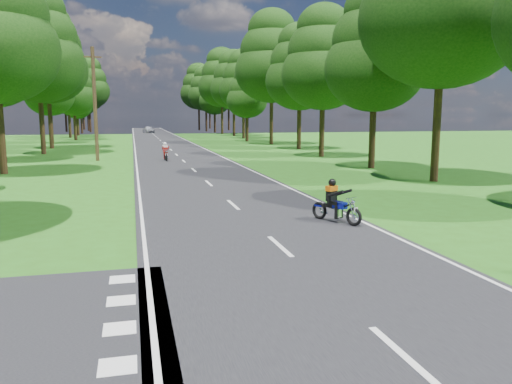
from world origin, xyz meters
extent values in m
plane|color=#265A14|center=(0.00, 0.00, 0.00)|extent=(160.00, 160.00, 0.00)
cube|color=black|center=(0.00, 50.00, 0.01)|extent=(7.00, 140.00, 0.02)
cube|color=silver|center=(0.00, -4.00, 0.02)|extent=(0.12, 2.00, 0.01)
cube|color=silver|center=(0.00, 2.00, 0.02)|extent=(0.12, 2.00, 0.01)
cube|color=silver|center=(0.00, 8.00, 0.02)|extent=(0.12, 2.00, 0.01)
cube|color=silver|center=(0.00, 14.00, 0.02)|extent=(0.12, 2.00, 0.01)
cube|color=silver|center=(0.00, 20.00, 0.02)|extent=(0.12, 2.00, 0.01)
cube|color=silver|center=(0.00, 26.00, 0.02)|extent=(0.12, 2.00, 0.01)
cube|color=silver|center=(0.00, 32.00, 0.02)|extent=(0.12, 2.00, 0.01)
cube|color=silver|center=(0.00, 38.00, 0.02)|extent=(0.12, 2.00, 0.01)
cube|color=silver|center=(0.00, 44.00, 0.02)|extent=(0.12, 2.00, 0.01)
cube|color=silver|center=(0.00, 50.00, 0.02)|extent=(0.12, 2.00, 0.01)
cube|color=silver|center=(0.00, 56.00, 0.02)|extent=(0.12, 2.00, 0.01)
cube|color=silver|center=(0.00, 62.00, 0.02)|extent=(0.12, 2.00, 0.01)
cube|color=silver|center=(0.00, 68.00, 0.02)|extent=(0.12, 2.00, 0.01)
cube|color=silver|center=(0.00, 74.00, 0.02)|extent=(0.12, 2.00, 0.01)
cube|color=silver|center=(0.00, 80.00, 0.02)|extent=(0.12, 2.00, 0.01)
cube|color=silver|center=(0.00, 86.00, 0.02)|extent=(0.12, 2.00, 0.01)
cube|color=silver|center=(0.00, 92.00, 0.02)|extent=(0.12, 2.00, 0.01)
cube|color=silver|center=(0.00, 98.00, 0.02)|extent=(0.12, 2.00, 0.01)
cube|color=silver|center=(0.00, 104.00, 0.02)|extent=(0.12, 2.00, 0.01)
cube|color=silver|center=(0.00, 110.00, 0.02)|extent=(0.12, 2.00, 0.01)
cube|color=silver|center=(0.00, 116.00, 0.02)|extent=(0.12, 2.00, 0.01)
cube|color=silver|center=(-3.30, 50.00, 0.02)|extent=(0.10, 140.00, 0.01)
cube|color=silver|center=(3.30, 50.00, 0.02)|extent=(0.10, 140.00, 0.01)
cube|color=silver|center=(-3.80, -3.30, 0.02)|extent=(0.50, 0.50, 0.01)
cube|color=silver|center=(-3.80, -2.10, 0.02)|extent=(0.50, 0.50, 0.01)
cube|color=silver|center=(-3.80, -0.90, 0.02)|extent=(0.50, 0.50, 0.01)
cube|color=silver|center=(-3.80, 0.30, 0.02)|extent=(0.50, 0.50, 0.01)
cylinder|color=black|center=(-10.57, 20.76, 1.96)|extent=(0.40, 0.40, 3.91)
cylinder|color=black|center=(-10.82, 35.60, 2.16)|extent=(0.40, 0.40, 4.32)
ellipsoid|color=black|center=(-10.82, 35.60, 7.47)|extent=(7.56, 7.56, 6.42)
ellipsoid|color=black|center=(-10.82, 35.60, 9.58)|extent=(6.48, 6.48, 5.51)
ellipsoid|color=black|center=(-10.82, 35.60, 11.68)|extent=(4.86, 4.86, 4.13)
cylinder|color=black|center=(-11.26, 43.10, 2.20)|extent=(0.40, 0.40, 4.40)
ellipsoid|color=black|center=(-11.26, 43.10, 7.62)|extent=(7.71, 7.71, 6.55)
ellipsoid|color=black|center=(-11.26, 43.10, 9.77)|extent=(6.60, 6.60, 5.61)
ellipsoid|color=black|center=(-11.26, 43.10, 11.92)|extent=(4.95, 4.95, 4.21)
cylinder|color=black|center=(-12.61, 52.78, 1.60)|extent=(0.40, 0.40, 3.20)
ellipsoid|color=black|center=(-12.61, 52.78, 5.54)|extent=(5.60, 5.60, 4.76)
ellipsoid|color=black|center=(-12.61, 52.78, 7.10)|extent=(4.80, 4.80, 4.08)
ellipsoid|color=black|center=(-12.61, 52.78, 8.66)|extent=(3.60, 3.60, 3.06)
cylinder|color=black|center=(-10.75, 60.15, 1.61)|extent=(0.40, 0.40, 3.22)
ellipsoid|color=black|center=(-10.75, 60.15, 5.58)|extent=(5.64, 5.64, 4.79)
ellipsoid|color=black|center=(-10.75, 60.15, 7.15)|extent=(4.83, 4.83, 4.11)
ellipsoid|color=black|center=(-10.75, 60.15, 8.72)|extent=(3.62, 3.62, 3.08)
cylinder|color=black|center=(-12.29, 67.91, 1.80)|extent=(0.40, 0.40, 3.61)
ellipsoid|color=black|center=(-12.29, 67.91, 6.25)|extent=(6.31, 6.31, 5.37)
ellipsoid|color=black|center=(-12.29, 67.91, 8.01)|extent=(5.41, 5.41, 4.60)
ellipsoid|color=black|center=(-12.29, 67.91, 9.76)|extent=(4.06, 4.06, 3.45)
cylinder|color=black|center=(-11.94, 75.74, 1.33)|extent=(0.40, 0.40, 2.67)
ellipsoid|color=black|center=(-11.94, 75.74, 4.62)|extent=(4.67, 4.67, 3.97)
ellipsoid|color=black|center=(-11.94, 75.74, 5.92)|extent=(4.00, 4.00, 3.40)
ellipsoid|color=black|center=(-11.94, 75.74, 7.22)|extent=(3.00, 3.00, 2.55)
cylinder|color=black|center=(-12.18, 84.90, 1.54)|extent=(0.40, 0.40, 3.09)
ellipsoid|color=black|center=(-12.18, 84.90, 5.34)|extent=(5.40, 5.40, 4.59)
ellipsoid|color=black|center=(-12.18, 84.90, 6.85)|extent=(4.63, 4.63, 3.93)
ellipsoid|color=black|center=(-12.18, 84.90, 8.35)|extent=(3.47, 3.47, 2.95)
cylinder|color=black|center=(-11.23, 91.41, 2.24)|extent=(0.40, 0.40, 4.48)
ellipsoid|color=black|center=(-11.23, 91.41, 7.75)|extent=(7.84, 7.84, 6.66)
ellipsoid|color=black|center=(-11.23, 91.41, 9.94)|extent=(6.72, 6.72, 5.71)
ellipsoid|color=black|center=(-11.23, 91.41, 12.12)|extent=(5.04, 5.04, 4.28)
cylinder|color=black|center=(-12.28, 100.39, 2.05)|extent=(0.40, 0.40, 4.09)
ellipsoid|color=black|center=(-12.28, 100.39, 7.09)|extent=(7.16, 7.16, 6.09)
ellipsoid|color=black|center=(-12.28, 100.39, 9.08)|extent=(6.14, 6.14, 5.22)
ellipsoid|color=black|center=(-12.28, 100.39, 11.08)|extent=(4.61, 4.61, 3.92)
cylinder|color=black|center=(11.06, 12.20, 2.28)|extent=(0.40, 0.40, 4.56)
ellipsoid|color=black|center=(11.06, 12.20, 7.89)|extent=(7.98, 7.98, 6.78)
cylinder|color=black|center=(10.92, 18.69, 1.75)|extent=(0.40, 0.40, 3.49)
ellipsoid|color=black|center=(10.92, 18.69, 6.05)|extent=(6.12, 6.12, 5.20)
ellipsoid|color=black|center=(10.92, 18.69, 7.75)|extent=(5.24, 5.24, 4.46)
ellipsoid|color=black|center=(10.92, 18.69, 9.46)|extent=(3.93, 3.93, 3.34)
cylinder|color=black|center=(11.06, 27.58, 1.85)|extent=(0.40, 0.40, 3.69)
ellipsoid|color=black|center=(11.06, 27.58, 6.39)|extent=(6.46, 6.46, 5.49)
ellipsoid|color=black|center=(11.06, 27.58, 8.19)|extent=(5.54, 5.54, 4.71)
ellipsoid|color=black|center=(11.06, 27.58, 9.99)|extent=(4.15, 4.15, 3.53)
cylinder|color=black|center=(12.17, 36.42, 1.87)|extent=(0.40, 0.40, 3.74)
ellipsoid|color=black|center=(12.17, 36.42, 6.48)|extent=(6.55, 6.55, 5.57)
ellipsoid|color=black|center=(12.17, 36.42, 8.31)|extent=(5.62, 5.62, 4.77)
ellipsoid|color=black|center=(12.17, 36.42, 10.13)|extent=(4.21, 4.21, 3.58)
cylinder|color=black|center=(11.72, 44.72, 2.32)|extent=(0.40, 0.40, 4.64)
ellipsoid|color=black|center=(11.72, 44.72, 8.04)|extent=(8.12, 8.12, 6.91)
ellipsoid|color=black|center=(11.72, 44.72, 10.30)|extent=(6.96, 6.96, 5.92)
ellipsoid|color=black|center=(11.72, 44.72, 12.56)|extent=(5.22, 5.22, 4.44)
cylinder|color=black|center=(10.55, 51.92, 1.45)|extent=(0.40, 0.40, 2.91)
ellipsoid|color=black|center=(10.55, 51.92, 5.03)|extent=(5.09, 5.09, 4.33)
ellipsoid|color=black|center=(10.55, 51.92, 6.45)|extent=(4.36, 4.36, 3.71)
ellipsoid|color=black|center=(10.55, 51.92, 7.87)|extent=(3.27, 3.27, 2.78)
cylinder|color=black|center=(11.77, 59.40, 1.94)|extent=(0.40, 0.40, 3.88)
ellipsoid|color=black|center=(11.77, 59.40, 6.71)|extent=(6.78, 6.78, 5.77)
ellipsoid|color=black|center=(11.77, 59.40, 8.60)|extent=(5.81, 5.81, 4.94)
ellipsoid|color=black|center=(11.77, 59.40, 10.49)|extent=(4.36, 4.36, 3.71)
cylinder|color=black|center=(12.10, 67.87, 2.09)|extent=(0.40, 0.40, 4.18)
ellipsoid|color=black|center=(12.10, 67.87, 7.23)|extent=(7.31, 7.31, 6.21)
ellipsoid|color=black|center=(12.10, 67.87, 9.27)|extent=(6.27, 6.27, 5.33)
ellipsoid|color=black|center=(12.10, 67.87, 11.31)|extent=(4.70, 4.70, 4.00)
cylinder|color=black|center=(11.80, 76.83, 2.32)|extent=(0.40, 0.40, 4.63)
ellipsoid|color=black|center=(11.80, 76.83, 8.02)|extent=(8.11, 8.11, 6.89)
ellipsoid|color=black|center=(11.80, 76.83, 10.28)|extent=(6.95, 6.95, 5.91)
ellipsoid|color=black|center=(11.80, 76.83, 12.54)|extent=(5.21, 5.21, 4.43)
cylinder|color=black|center=(11.69, 84.12, 1.68)|extent=(0.40, 0.40, 3.36)
ellipsoid|color=black|center=(11.69, 84.12, 5.82)|extent=(5.88, 5.88, 5.00)
ellipsoid|color=black|center=(11.69, 84.12, 7.46)|extent=(5.04, 5.04, 4.29)
ellipsoid|color=black|center=(11.69, 84.12, 9.10)|extent=(3.78, 3.78, 3.21)
cylinder|color=black|center=(11.14, 91.34, 2.04)|extent=(0.40, 0.40, 4.09)
ellipsoid|color=black|center=(11.14, 91.34, 7.07)|extent=(7.15, 7.15, 6.08)
ellipsoid|color=black|center=(11.14, 91.34, 9.07)|extent=(6.13, 6.13, 5.21)
ellipsoid|color=black|center=(11.14, 91.34, 11.06)|extent=(4.60, 4.60, 3.91)
cylinder|color=black|center=(10.68, 99.10, 2.24)|extent=(0.40, 0.40, 4.48)
ellipsoid|color=black|center=(10.68, 99.10, 7.76)|extent=(7.84, 7.84, 6.66)
ellipsoid|color=black|center=(10.68, 99.10, 9.94)|extent=(6.72, 6.72, 5.71)
ellipsoid|color=black|center=(10.68, 99.10, 12.13)|extent=(5.04, 5.04, 4.28)
cylinder|color=black|center=(-14.00, 110.00, 1.92)|extent=(0.40, 0.40, 3.84)
ellipsoid|color=black|center=(-14.00, 110.00, 6.65)|extent=(6.72, 6.72, 5.71)
ellipsoid|color=black|center=(-14.00, 110.00, 8.52)|extent=(5.76, 5.76, 4.90)
ellipsoid|color=black|center=(-14.00, 110.00, 10.39)|extent=(4.32, 4.32, 3.67)
cylinder|color=black|center=(15.00, 112.00, 2.08)|extent=(0.40, 0.40, 4.16)
ellipsoid|color=black|center=(15.00, 112.00, 7.20)|extent=(7.28, 7.28, 6.19)
ellipsoid|color=black|center=(15.00, 112.00, 9.23)|extent=(6.24, 6.24, 5.30)
ellipsoid|color=black|center=(15.00, 112.00, 11.26)|extent=(4.68, 4.68, 3.98)
cylinder|color=black|center=(-16.00, 95.00, 1.76)|extent=(0.40, 0.40, 3.52)
ellipsoid|color=black|center=(-16.00, 95.00, 6.09)|extent=(6.16, 6.16, 5.24)
ellipsoid|color=black|center=(-16.00, 95.00, 7.81)|extent=(5.28, 5.28, 4.49)
ellipsoid|color=black|center=(-16.00, 95.00, 9.53)|extent=(3.96, 3.96, 3.37)
cylinder|color=black|center=(17.00, 98.00, 2.24)|extent=(0.40, 0.40, 4.48)
ellipsoid|color=black|center=(17.00, 98.00, 7.76)|extent=(7.84, 7.84, 6.66)
ellipsoid|color=black|center=(17.00, 98.00, 9.94)|extent=(6.72, 6.72, 5.71)
ellipsoid|color=black|center=(17.00, 98.00, 12.12)|extent=(5.04, 5.04, 4.28)
cylinder|color=#382616|center=(-6.00, 28.00, 4.00)|extent=(0.26, 0.26, 8.00)
cube|color=#382616|center=(-6.00, 28.00, 7.30)|extent=(1.20, 0.10, 0.10)
imported|color=silver|center=(-0.62, 83.74, 0.64)|extent=(2.39, 3.91, 1.24)
camera|label=1|loc=(-3.50, -9.66, 3.28)|focal=35.00mm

